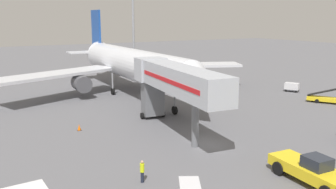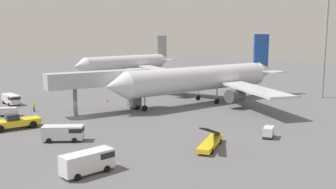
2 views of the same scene
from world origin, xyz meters
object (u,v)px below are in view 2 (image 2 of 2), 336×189
jet_bridge (104,81)px  safety_cone_alpha (107,100)px  baggage_cart_rear_left (268,132)px  service_van_mid_left (64,132)px  belt_loader_truck (210,142)px  airplane_background (128,63)px  pushback_tug (15,122)px  apron_light_mast (327,11)px  service_van_rear_right (89,161)px  baggage_cart_far_center (8,111)px  airplane_at_gate (205,78)px  service_van_mid_right (11,99)px  ground_crew_worker_foreground (34,106)px

jet_bridge → safety_cone_alpha: 11.79m
jet_bridge → baggage_cart_rear_left: (29.32, 8.76, -4.89)m
service_van_mid_left → belt_loader_truck: bearing=42.3°
airplane_background → pushback_tug: bearing=-47.6°
baggage_cart_rear_left → apron_light_mast: 43.32m
service_van_rear_right → baggage_cart_far_center: service_van_rear_right is taller
service_van_rear_right → baggage_cart_far_center: size_ratio=1.77×
belt_loader_truck → airplane_background: (-69.83, 32.96, 4.17)m
airplane_background → service_van_mid_left: bearing=-39.5°
airplane_at_gate → pushback_tug: (-1.84, -37.82, -4.00)m
airplane_background → service_van_mid_right: bearing=-61.2°
pushback_tug → belt_loader_truck: bearing=32.7°
belt_loader_truck → service_van_mid_left: bearing=-137.7°
service_van_mid_right → safety_cone_alpha: service_van_mid_right is taller
pushback_tug → jet_bridge: bearing=98.6°
airplane_at_gate → baggage_cart_rear_left: (24.94, -12.35, -4.21)m
service_van_rear_right → airplane_background: 83.92m
jet_bridge → baggage_cart_far_center: (-7.37, -14.80, -4.89)m
service_van_mid_right → apron_light_mast: size_ratio=0.20×
ground_crew_worker_foreground → baggage_cart_rear_left: bearing=26.3°
baggage_cart_rear_left → safety_cone_alpha: 38.43m
jet_bridge → baggage_cart_rear_left: jet_bridge is taller
airplane_at_gate → belt_loader_truck: (23.18, -21.77, -4.27)m
jet_bridge → baggage_cart_rear_left: size_ratio=7.10×
baggage_cart_far_center → apron_light_mast: 67.75m
baggage_cart_far_center → airplane_background: airplane_background is taller
apron_light_mast → service_van_mid_right: bearing=-121.5°
jet_bridge → service_van_rear_right: bearing=-32.3°
belt_loader_truck → baggage_cart_far_center: 37.67m
service_van_mid_left → baggage_cart_rear_left: (15.96, 22.33, -0.35)m
belt_loader_truck → service_van_mid_right: belt_loader_truck is taller
airplane_background → belt_loader_truck: bearing=-25.3°
airplane_at_gate → jet_bridge: size_ratio=2.45×
belt_loader_truck → ground_crew_worker_foreground: (-36.12, -9.32, 0.16)m
belt_loader_truck → baggage_cart_far_center: bearing=-158.0°
service_van_mid_right → baggage_cart_far_center: size_ratio=1.78×
baggage_cart_far_center → airplane_background: 58.77m
belt_loader_truck → apron_light_mast: (-11.05, 46.61, 18.19)m
service_van_rear_right → safety_cone_alpha: service_van_rear_right is taller
service_van_mid_left → baggage_cart_rear_left: 27.45m
belt_loader_truck → airplane_background: bearing=154.7°
jet_bridge → service_van_rear_right: size_ratio=3.37×
baggage_cart_far_center → ground_crew_worker_foreground: ground_crew_worker_foreground is taller
belt_loader_truck → service_van_mid_left: 19.19m
baggage_cart_rear_left → apron_light_mast: bearing=109.0°
baggage_cart_far_center → service_van_rear_right: bearing=-2.8°
pushback_tug → safety_cone_alpha: size_ratio=10.34×
pushback_tug → airplane_background: 66.52m
service_van_mid_left → ground_crew_worker_foreground: service_van_mid_left is taller
service_van_mid_right → ground_crew_worker_foreground: service_van_mid_right is taller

